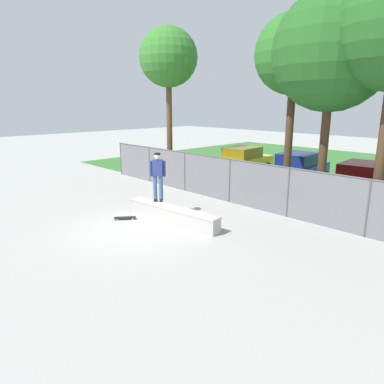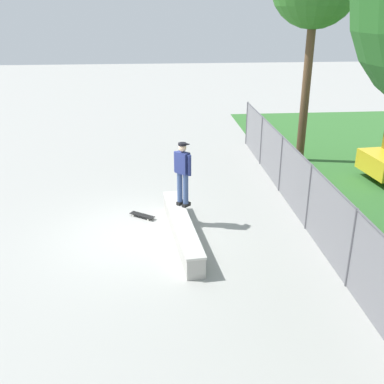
{
  "view_description": "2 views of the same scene",
  "coord_description": "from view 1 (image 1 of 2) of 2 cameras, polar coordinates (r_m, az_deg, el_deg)",
  "views": [
    {
      "loc": [
        9.5,
        -6.53,
        4.18
      ],
      "look_at": [
        0.83,
        1.75,
        1.13
      ],
      "focal_mm": 32.71,
      "sensor_mm": 36.0,
      "label": 1
    },
    {
      "loc": [
        11.11,
        0.58,
        5.82
      ],
      "look_at": [
        -0.02,
        1.56,
        1.22
      ],
      "focal_mm": 42.36,
      "sensor_mm": 36.0,
      "label": 2
    }
  ],
  "objects": [
    {
      "name": "car_yellow",
      "position": [
        21.36,
        8.32,
        5.11
      ],
      "size": [
        2.31,
        4.35,
        1.66
      ],
      "color": "gold",
      "rests_on": "ground"
    },
    {
      "name": "car_blue",
      "position": [
        19.41,
        16.91,
        3.73
      ],
      "size": [
        2.31,
        4.35,
        1.66
      ],
      "color": "#233D9E",
      "rests_on": "ground"
    },
    {
      "name": "ground_plane",
      "position": [
        12.26,
        -8.66,
        -5.84
      ],
      "size": [
        80.0,
        80.0,
        0.0
      ],
      "primitive_type": "plane",
      "color": "#9E9E99"
    },
    {
      "name": "concrete_ledge",
      "position": [
        12.65,
        -3.21,
        -3.67
      ],
      "size": [
        4.09,
        0.88,
        0.58
      ],
      "color": "#A8A59E",
      "rests_on": "ground"
    },
    {
      "name": "grass_strip",
      "position": [
        23.97,
        22.27,
        3.17
      ],
      "size": [
        29.09,
        20.0,
        0.02
      ],
      "primitive_type": "cube",
      "color": "#336B2D",
      "rests_on": "ground"
    },
    {
      "name": "chainlink_fence",
      "position": [
        15.1,
        6.16,
        2.16
      ],
      "size": [
        17.16,
        0.07,
        1.91
      ],
      "color": "#4C4C51",
      "rests_on": "ground"
    },
    {
      "name": "tree_mid",
      "position": [
        14.1,
        21.93,
        20.48
      ],
      "size": [
        4.22,
        4.22,
        8.08
      ],
      "color": "#47301E",
      "rests_on": "ground"
    },
    {
      "name": "tree_near_right",
      "position": [
        15.51,
        16.36,
        20.61
      ],
      "size": [
        3.2,
        3.2,
        7.7
      ],
      "color": "#47301E",
      "rests_on": "ground"
    },
    {
      "name": "car_red",
      "position": [
        17.27,
        25.96,
        1.65
      ],
      "size": [
        2.31,
        4.35,
        1.66
      ],
      "color": "#B21E1E",
      "rests_on": "ground"
    },
    {
      "name": "skateboarder",
      "position": [
        13.06,
        -5.61,
        2.84
      ],
      "size": [
        0.46,
        0.45,
        1.84
      ],
      "color": "black",
      "rests_on": "concrete_ledge"
    },
    {
      "name": "skateboard",
      "position": [
        13.21,
        -10.88,
        -4.12
      ],
      "size": [
        0.63,
        0.77,
        0.09
      ],
      "color": "black",
      "rests_on": "ground"
    },
    {
      "name": "tree_near_left",
      "position": [
        20.34,
        -3.87,
        20.91
      ],
      "size": [
        3.19,
        3.19,
        8.21
      ],
      "color": "brown",
      "rests_on": "ground"
    }
  ]
}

